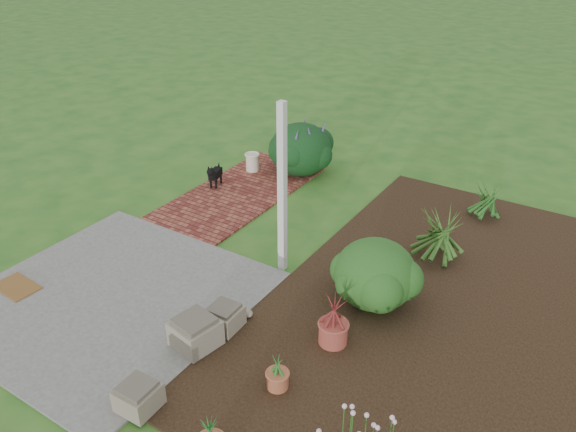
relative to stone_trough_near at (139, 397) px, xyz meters
The scene contains 17 objects.
ground 2.95m from the stone_trough_near, 99.39° to the left, with size 80.00×80.00×0.00m, color #26631F.
concrete_patio 2.08m from the stone_trough_near, 146.31° to the left, with size 3.50×3.50×0.04m, color #61615E.
brick_path 5.14m from the stone_trough_near, 115.10° to the left, with size 1.60×3.50×0.04m, color maroon.
garden_bed 3.96m from the stone_trough_near, 59.31° to the left, with size 4.00×7.00×0.03m, color black.
veranda_post 3.20m from the stone_trough_near, 93.43° to the left, with size 0.10×0.10×2.50m, color white.
stone_trough_near is the anchor object (origin of this frame).
stone_trough_mid 1.06m from the stone_trough_near, 97.44° to the left, with size 0.49×0.49×0.32m, color #766E5C.
stone_trough_far 1.49m from the stone_trough_near, 92.06° to the left, with size 0.39×0.39×0.26m, color gray.
coir_doormat 3.03m from the stone_trough_near, 168.62° to the left, with size 0.63×0.40×0.02m, color olive.
black_dog 5.31m from the stone_trough_near, 120.65° to the left, with size 0.24×0.49×0.43m.
cream_ceramic_urn 6.09m from the stone_trough_near, 114.68° to the left, with size 0.26×0.26×0.34m, color beige.
evergreen_shrub 3.24m from the stone_trough_near, 66.79° to the left, with size 1.08×1.08×0.92m, color #17430F.
agapanthus_clump_back 4.74m from the stone_trough_near, 70.02° to the left, with size 1.03×1.03×0.92m, color #124315, non-canonical shape.
agapanthus_clump_front 6.38m from the stone_trough_near, 73.01° to the left, with size 0.81×0.81×0.72m, color #163D10, non-canonical shape.
terracotta_pot_bronze 2.31m from the stone_trough_near, 58.40° to the left, with size 0.35×0.35×0.28m, color #A34437.
terracotta_pot_small_left 1.46m from the stone_trough_near, 44.12° to the left, with size 0.24×0.24×0.20m, color #A95A39.
purple_flowering_bush 6.29m from the stone_trough_near, 106.08° to the left, with size 1.21×1.21×1.03m, color black.
Camera 1 is at (4.03, -5.58, 4.60)m, focal length 35.00 mm.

